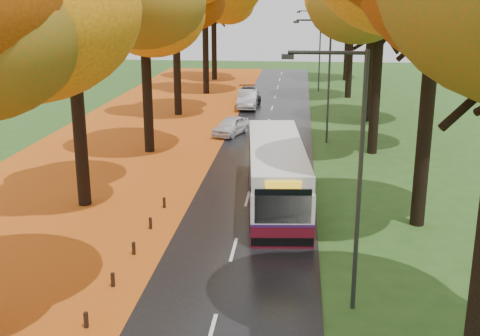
# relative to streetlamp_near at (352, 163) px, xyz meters

# --- Properties ---
(road) EXTENTS (6.50, 90.00, 0.04)m
(road) POSITION_rel_streetlamp_near_xyz_m (-3.95, 17.00, -4.69)
(road) COLOR black
(road) RESTS_ON ground
(centre_line) EXTENTS (0.12, 90.00, 0.01)m
(centre_line) POSITION_rel_streetlamp_near_xyz_m (-3.95, 17.00, -4.67)
(centre_line) COLOR silver
(centre_line) RESTS_ON road
(leaf_verge) EXTENTS (12.00, 90.00, 0.02)m
(leaf_verge) POSITION_rel_streetlamp_near_xyz_m (-12.95, 17.00, -4.70)
(leaf_verge) COLOR #973D0D
(leaf_verge) RESTS_ON ground
(leaf_drift) EXTENTS (0.90, 90.00, 0.01)m
(leaf_drift) POSITION_rel_streetlamp_near_xyz_m (-7.00, 17.00, -4.67)
(leaf_drift) COLOR #D35E15
(leaf_drift) RESTS_ON road
(streetlamp_near) EXTENTS (2.45, 0.18, 8.00)m
(streetlamp_near) POSITION_rel_streetlamp_near_xyz_m (0.00, 0.00, 0.00)
(streetlamp_near) COLOR #333538
(streetlamp_near) RESTS_ON ground
(streetlamp_mid) EXTENTS (2.45, 0.18, 8.00)m
(streetlamp_mid) POSITION_rel_streetlamp_near_xyz_m (0.00, 22.00, 0.00)
(streetlamp_mid) COLOR #333538
(streetlamp_mid) RESTS_ON ground
(streetlamp_far) EXTENTS (2.45, 0.18, 8.00)m
(streetlamp_far) POSITION_rel_streetlamp_near_xyz_m (0.00, 44.00, 0.00)
(streetlamp_far) COLOR #333538
(streetlamp_far) RESTS_ON ground
(bus) EXTENTS (3.45, 11.00, 2.85)m
(bus) POSITION_rel_streetlamp_near_xyz_m (-2.58, 9.60, -3.18)
(bus) COLOR #560D1A
(bus) RESTS_ON road
(car_white) EXTENTS (2.61, 4.01, 1.27)m
(car_white) POSITION_rel_streetlamp_near_xyz_m (-6.30, 23.46, -4.04)
(car_white) COLOR white
(car_white) RESTS_ON road
(car_silver) EXTENTS (1.74, 4.64, 1.51)m
(car_silver) POSITION_rel_streetlamp_near_xyz_m (-6.05, 33.82, -3.92)
(car_silver) COLOR #9D9EA4
(car_silver) RESTS_ON road
(car_dark) EXTENTS (2.56, 4.60, 1.26)m
(car_dark) POSITION_rel_streetlamp_near_xyz_m (-6.20, 37.27, -4.04)
(car_dark) COLOR black
(car_dark) RESTS_ON road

